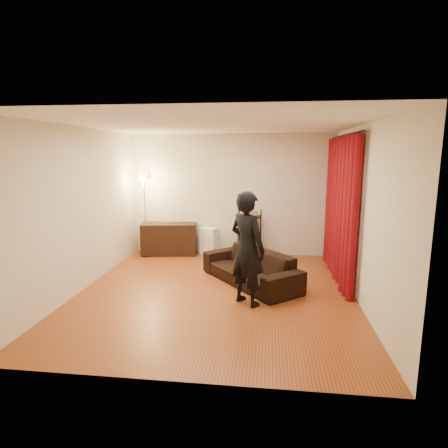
# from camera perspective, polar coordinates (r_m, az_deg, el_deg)

# --- Properties ---
(floor) EXTENTS (5.00, 5.00, 0.00)m
(floor) POSITION_cam_1_polar(r_m,az_deg,el_deg) (6.32, -1.25, -10.34)
(floor) COLOR brown
(floor) RESTS_ON ground
(ceiling) EXTENTS (5.00, 5.00, 0.00)m
(ceiling) POSITION_cam_1_polar(r_m,az_deg,el_deg) (5.91, -1.36, 14.89)
(ceiling) COLOR white
(ceiling) RESTS_ON ground
(wall_back) EXTENTS (5.00, 0.00, 5.00)m
(wall_back) POSITION_cam_1_polar(r_m,az_deg,el_deg) (8.43, 1.14, 4.46)
(wall_back) COLOR beige
(wall_back) RESTS_ON ground
(wall_front) EXTENTS (5.00, 0.00, 5.00)m
(wall_front) POSITION_cam_1_polar(r_m,az_deg,el_deg) (3.56, -7.08, -4.35)
(wall_front) COLOR beige
(wall_front) RESTS_ON ground
(wall_left) EXTENTS (0.00, 5.00, 5.00)m
(wall_left) POSITION_cam_1_polar(r_m,az_deg,el_deg) (6.67, -20.83, 2.09)
(wall_left) COLOR beige
(wall_left) RESTS_ON ground
(wall_right) EXTENTS (0.00, 5.00, 5.00)m
(wall_right) POSITION_cam_1_polar(r_m,az_deg,el_deg) (6.07, 20.23, 1.34)
(wall_right) COLOR beige
(wall_right) RESTS_ON ground
(curtain_rod) EXTENTS (0.04, 2.65, 0.04)m
(curtain_rod) POSITION_cam_1_polar(r_m,az_deg,el_deg) (7.09, 17.99, 12.72)
(curtain_rod) COLOR black
(curtain_rod) RESTS_ON wall_right
(curtain) EXTENTS (0.22, 2.65, 2.55)m
(curtain) POSITION_cam_1_polar(r_m,az_deg,el_deg) (7.15, 17.23, 2.24)
(curtain) COLOR maroon
(curtain) RESTS_ON ground
(sofa) EXTENTS (1.89, 2.05, 0.59)m
(sofa) POSITION_cam_1_polar(r_m,az_deg,el_deg) (6.67, 4.03, -6.55)
(sofa) COLOR black
(sofa) RESTS_ON ground
(person) EXTENTS (0.75, 0.72, 1.73)m
(person) POSITION_cam_1_polar(r_m,az_deg,el_deg) (5.62, 3.56, -3.75)
(person) COLOR black
(person) RESTS_ON ground
(media_cabinet) EXTENTS (1.27, 0.62, 0.71)m
(media_cabinet) POSITION_cam_1_polar(r_m,az_deg,el_deg) (8.58, -8.35, -2.27)
(media_cabinet) COLOR black
(media_cabinet) RESTS_ON ground
(storage_boxes) EXTENTS (0.46, 0.42, 0.62)m
(storage_boxes) POSITION_cam_1_polar(r_m,az_deg,el_deg) (8.48, -2.21, -2.65)
(storage_boxes) COLOR silver
(storage_boxes) RESTS_ON ground
(wire_shelf) EXTENTS (0.56, 0.47, 1.06)m
(wire_shelf) POSITION_cam_1_polar(r_m,az_deg,el_deg) (8.23, 3.92, -1.50)
(wire_shelf) COLOR black
(wire_shelf) RESTS_ON ground
(floor_lamp) EXTENTS (0.34, 0.34, 1.84)m
(floor_lamp) POSITION_cam_1_polar(r_m,az_deg,el_deg) (8.44, -11.92, 1.30)
(floor_lamp) COLOR silver
(floor_lamp) RESTS_ON ground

